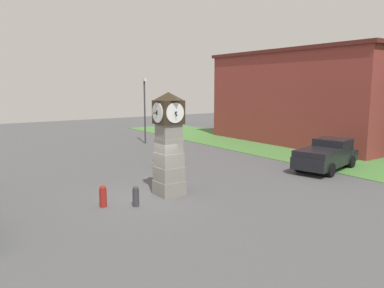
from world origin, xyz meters
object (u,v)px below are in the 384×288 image
object	(u,v)px
bollard_near_tower	(136,196)
bollard_mid_row	(103,196)
clock_tower	(169,144)
bench	(166,158)
pickup_truck	(326,155)
street_lamp_near_road	(145,106)

from	to	relation	value
bollard_near_tower	bollard_mid_row	bearing A→B (deg)	-121.69
clock_tower	bollard_mid_row	world-z (taller)	clock_tower
bench	pickup_truck	bearing A→B (deg)	49.93
bench	street_lamp_near_road	xyz separation A→B (m)	(-9.39, 3.41, 2.85)
bollard_mid_row	street_lamp_near_road	size ratio (longest dim) A/B	0.16
pickup_truck	bench	world-z (taller)	pickup_truck
bench	clock_tower	bearing A→B (deg)	-29.30
bollard_mid_row	street_lamp_near_road	distance (m)	18.00
clock_tower	bench	bearing A→B (deg)	150.70
bollard_near_tower	bench	world-z (taller)	bollard_near_tower
pickup_truck	bench	xyz separation A→B (m)	(-6.42, -7.64, -0.41)
bollard_near_tower	pickup_truck	size ratio (longest dim) A/B	0.16
clock_tower	pickup_truck	world-z (taller)	clock_tower
clock_tower	pickup_truck	size ratio (longest dim) A/B	0.86
bollard_near_tower	street_lamp_near_road	distance (m)	18.02
bollard_mid_row	pickup_truck	distance (m)	14.04
pickup_truck	street_lamp_near_road	world-z (taller)	street_lamp_near_road
bollard_near_tower	bollard_mid_row	xyz separation A→B (m)	(-0.73, -1.19, 0.02)
pickup_truck	street_lamp_near_road	distance (m)	16.55
clock_tower	bench	distance (m)	6.58
pickup_truck	clock_tower	bearing A→B (deg)	-94.95
street_lamp_near_road	bollard_near_tower	bearing A→B (deg)	-28.85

